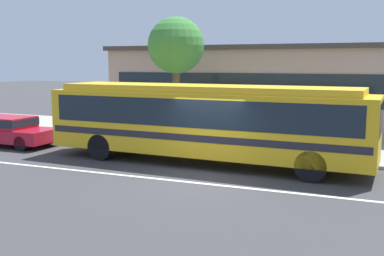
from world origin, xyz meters
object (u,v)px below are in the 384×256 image
(transit_bus, at_px, (205,118))
(sedan_behind_bus, at_px, (7,129))
(street_tree_near_stop, at_px, (176,47))
(bus_stop_sign, at_px, (322,113))
(pedestrian_walking_along_curb, at_px, (375,130))
(pedestrian_waiting_near_sign, at_px, (204,124))

(transit_bus, bearing_deg, sedan_behind_bus, 178.75)
(transit_bus, relative_size, sedan_behind_bus, 2.70)
(transit_bus, xyz_separation_m, street_tree_near_stop, (-2.86, 3.89, 2.72))
(bus_stop_sign, bearing_deg, transit_bus, -151.56)
(pedestrian_walking_along_curb, relative_size, bus_stop_sign, 0.65)
(transit_bus, xyz_separation_m, sedan_behind_bus, (-9.49, 0.21, -0.94))
(pedestrian_walking_along_curb, height_order, street_tree_near_stop, street_tree_near_stop)
(bus_stop_sign, relative_size, street_tree_near_stop, 0.47)
(pedestrian_waiting_near_sign, distance_m, bus_stop_sign, 4.88)
(pedestrian_walking_along_curb, bearing_deg, transit_bus, -150.72)
(pedestrian_waiting_near_sign, xyz_separation_m, pedestrian_walking_along_curb, (6.68, 0.79, 0.01))
(pedestrian_walking_along_curb, xyz_separation_m, street_tree_near_stop, (-8.60, 0.67, 3.27))
(transit_bus, distance_m, sedan_behind_bus, 9.54)
(sedan_behind_bus, height_order, pedestrian_waiting_near_sign, pedestrian_waiting_near_sign)
(street_tree_near_stop, bearing_deg, pedestrian_waiting_near_sign, -37.28)
(sedan_behind_bus, bearing_deg, pedestrian_waiting_near_sign, 14.56)
(sedan_behind_bus, relative_size, bus_stop_sign, 1.68)
(transit_bus, xyz_separation_m, bus_stop_sign, (3.88, 2.10, 0.14))
(street_tree_near_stop, bearing_deg, bus_stop_sign, -14.83)
(pedestrian_waiting_near_sign, xyz_separation_m, street_tree_near_stop, (-1.92, 1.46, 3.28))
(sedan_behind_bus, height_order, bus_stop_sign, bus_stop_sign)
(bus_stop_sign, distance_m, street_tree_near_stop, 7.43)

